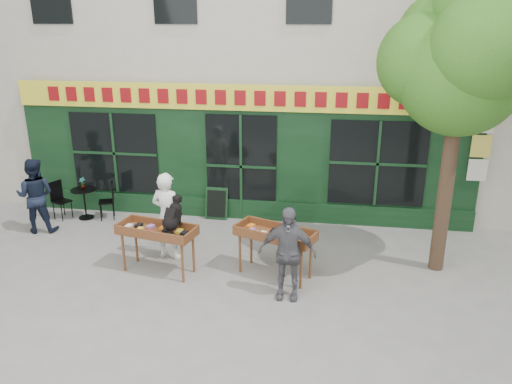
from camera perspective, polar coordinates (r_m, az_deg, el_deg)
ground at (r=10.43m, az=-3.92°, el=-7.74°), size 80.00×80.00×0.00m
building at (r=15.18m, az=0.78°, el=20.16°), size 14.00×7.26×10.00m
street_tree at (r=9.70m, az=22.74°, el=14.19°), size 3.05×2.90×5.60m
book_cart_center at (r=9.79m, az=-11.25°, el=-4.62°), size 1.60×0.92×0.99m
dog at (r=9.46m, az=-9.53°, el=-2.30°), size 0.46×0.66×0.60m
woman at (r=10.32m, az=-10.09°, el=-2.71°), size 0.75×0.57×1.84m
book_cart_right at (r=9.47m, az=2.20°, el=-5.08°), size 1.62×1.11×0.99m
man_right at (r=8.75m, az=3.60°, el=-6.98°), size 1.01×0.43×1.71m
bistro_table at (r=13.00m, az=-19.05°, el=-0.61°), size 0.60×0.60×0.76m
bistro_chair_left at (r=13.25m, az=-21.61°, el=-0.50°), size 0.48×0.47×0.95m
bistro_chair_right at (r=12.79m, az=-16.37°, el=-0.58°), size 0.47×0.47×0.95m
potted_plant at (r=12.89m, az=-19.22°, el=0.94°), size 0.17×0.13×0.30m
man_left at (r=12.51m, az=-23.91°, el=-0.38°), size 0.97×0.83×1.75m
chalkboard at (r=12.35m, az=-4.55°, el=-1.32°), size 0.56×0.21×0.79m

